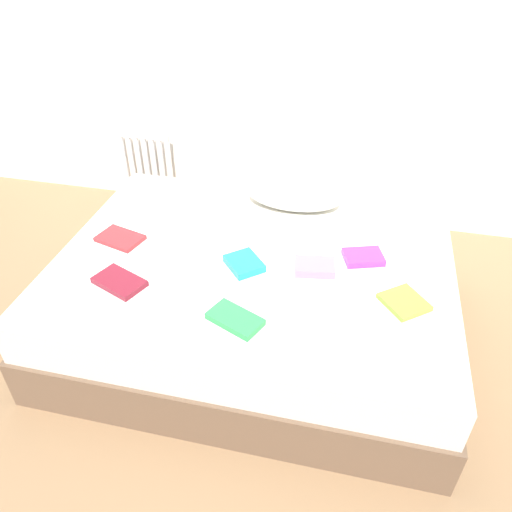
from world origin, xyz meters
name	(u,v)px	position (x,y,z in m)	size (l,w,h in m)	color
ground_plane	(254,330)	(0.00, 0.00, 0.00)	(8.00, 8.00, 0.00)	#93704C
back_wall	(304,10)	(0.00, 1.35, 1.40)	(6.00, 0.10, 2.80)	silver
bed	(254,297)	(0.00, 0.00, 0.25)	(2.00, 1.50, 0.50)	brown
radiator	(146,163)	(-1.11, 1.20, 0.34)	(0.41, 0.04, 0.47)	white
pillow	(295,195)	(0.11, 0.55, 0.58)	(0.54, 0.27, 0.15)	white
textbook_lime	(404,302)	(0.73, -0.18, 0.51)	(0.18, 0.17, 0.02)	#8CC638
textbook_teal	(244,263)	(-0.03, -0.07, 0.52)	(0.18, 0.15, 0.04)	teal
textbook_red	(120,238)	(-0.72, 0.00, 0.51)	(0.23, 0.15, 0.02)	red
textbook_green	(235,319)	(0.03, -0.46, 0.51)	(0.23, 0.13, 0.03)	green
textbook_pink	(315,267)	(0.31, -0.03, 0.52)	(0.19, 0.13, 0.04)	pink
textbook_maroon	(119,282)	(-0.57, -0.34, 0.51)	(0.24, 0.14, 0.03)	maroon
textbook_purple	(363,257)	(0.54, 0.11, 0.52)	(0.19, 0.14, 0.03)	purple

